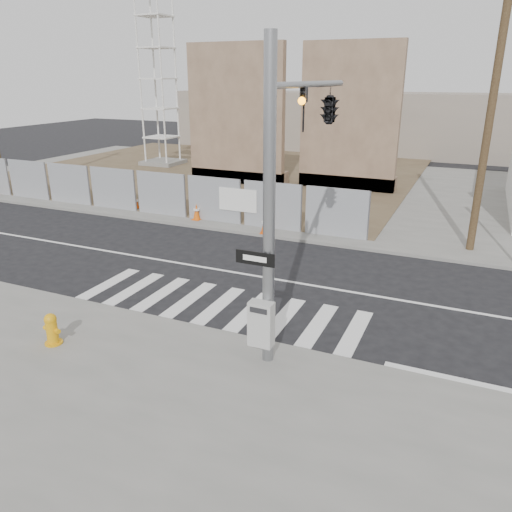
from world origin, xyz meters
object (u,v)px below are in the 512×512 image
at_px(traffic_cone_c, 197,212).
at_px(traffic_cone_d, 265,225).
at_px(signal_pole, 312,141).
at_px(fire_hydrant, 52,329).
at_px(traffic_cone_b, 136,203).
at_px(crane_tower, 155,33).

xyz_separation_m(traffic_cone_c, traffic_cone_d, (3.66, -0.66, 0.00)).
bearing_deg(signal_pole, traffic_cone_c, 137.48).
distance_m(signal_pole, fire_hydrant, 7.86).
bearing_deg(traffic_cone_b, traffic_cone_c, -7.48).
relative_size(crane_tower, traffic_cone_c, 24.76).
xyz_separation_m(signal_pole, traffic_cone_b, (-11.27, 7.41, -4.35)).
distance_m(crane_tower, fire_hydrant, 27.73).
bearing_deg(signal_pole, traffic_cone_d, 121.86).
relative_size(signal_pole, fire_hydrant, 8.69).
relative_size(signal_pole, crane_tower, 0.39).
bearing_deg(signal_pole, crane_tower, 132.57).
relative_size(traffic_cone_b, traffic_cone_c, 0.87).
bearing_deg(fire_hydrant, traffic_cone_d, 100.38).
height_order(signal_pole, traffic_cone_c, signal_pole).
distance_m(signal_pole, traffic_cone_b, 14.17).
distance_m(fire_hydrant, traffic_cone_d, 10.57).
height_order(signal_pole, traffic_cone_d, signal_pole).
bearing_deg(fire_hydrant, signal_pole, 56.66).
bearing_deg(traffic_cone_c, traffic_cone_d, -10.23).
distance_m(traffic_cone_b, traffic_cone_c, 3.75).
bearing_deg(signal_pole, fire_hydrant, -140.10).
xyz_separation_m(crane_tower, traffic_cone_b, (6.22, -11.63, -8.59)).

